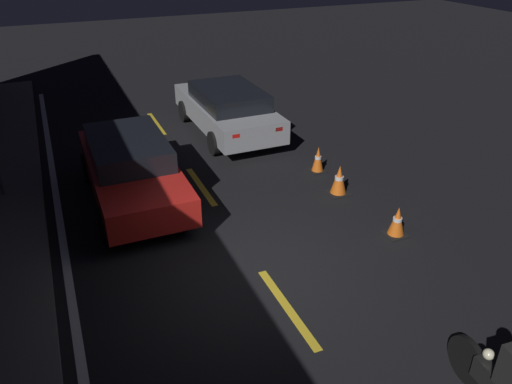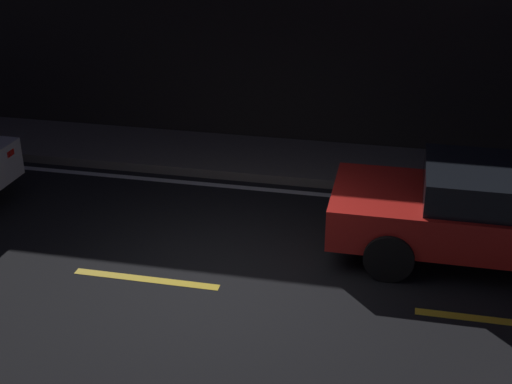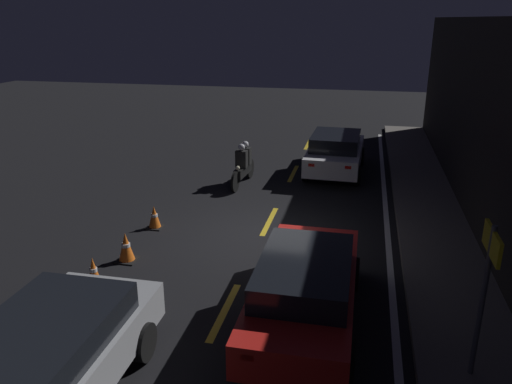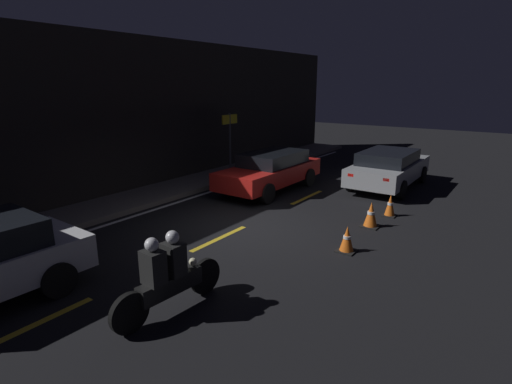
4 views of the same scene
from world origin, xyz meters
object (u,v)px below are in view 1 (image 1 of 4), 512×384
hatchback_silver (227,108)px  traffic_cone_near (397,222)px  taxi_red (131,167)px  traffic_cone_mid (339,180)px  traffic_cone_far (318,160)px

hatchback_silver → traffic_cone_near: size_ratio=7.41×
taxi_red → hatchback_silver: 4.34m
taxi_red → traffic_cone_mid: bearing=69.4°
hatchback_silver → traffic_cone_near: 6.49m
traffic_cone_near → traffic_cone_mid: traffic_cone_mid is taller
taxi_red → traffic_cone_far: 4.41m
taxi_red → hatchback_silver: (2.89, -3.25, -0.01)m
taxi_red → traffic_cone_far: taxi_red is taller
taxi_red → traffic_cone_mid: (-1.59, -4.23, -0.41)m
taxi_red → traffic_cone_near: 5.61m
traffic_cone_mid → hatchback_silver: bearing=12.4°
hatchback_silver → traffic_cone_mid: hatchback_silver is taller
hatchback_silver → traffic_cone_far: hatchback_silver is taller
traffic_cone_near → traffic_cone_mid: (1.90, 0.13, 0.04)m
traffic_cone_near → traffic_cone_far: traffic_cone_far is taller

